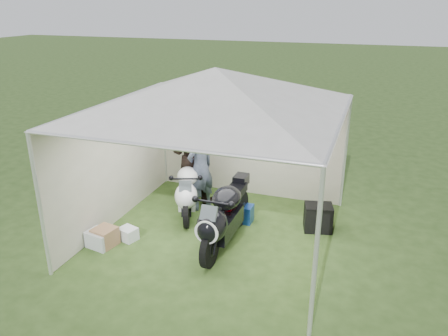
{
  "coord_description": "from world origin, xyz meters",
  "views": [
    {
      "loc": [
        2.45,
        -6.53,
        3.97
      ],
      "look_at": [
        0.03,
        0.35,
        1.18
      ],
      "focal_mm": 35.0,
      "sensor_mm": 36.0,
      "label": 1
    }
  ],
  "objects": [
    {
      "name": "crate_0",
      "position": [
        -1.75,
        -1.03,
        0.14
      ],
      "size": [
        0.48,
        0.41,
        0.29
      ],
      "primitive_type": "cube",
      "rotation": [
        0.0,
        0.0,
        -0.18
      ],
      "color": "#B3B8BD",
      "rests_on": "ground"
    },
    {
      "name": "person_dark_jacket",
      "position": [
        -1.0,
        1.31,
        1.01
      ],
      "size": [
        0.98,
        0.77,
        2.01
      ],
      "primitive_type": "imported",
      "rotation": [
        0.0,
        0.0,
        3.15
      ],
      "color": "black",
      "rests_on": "ground"
    },
    {
      "name": "crate_1",
      "position": [
        -1.69,
        -0.97,
        0.16
      ],
      "size": [
        0.42,
        0.42,
        0.32
      ],
      "primitive_type": "cube",
      "rotation": [
        0.0,
        0.0,
        -0.2
      ],
      "color": "#926B49",
      "rests_on": "ground"
    },
    {
      "name": "motorcycle_white",
      "position": [
        -0.83,
        0.63,
        0.52
      ],
      "size": [
        0.92,
        1.82,
        0.94
      ],
      "rotation": [
        0.0,
        0.0,
        0.36
      ],
      "color": "black",
      "rests_on": "ground"
    },
    {
      "name": "ground",
      "position": [
        0.0,
        0.0,
        0.0
      ],
      "size": [
        80.0,
        80.0,
        0.0
      ],
      "primitive_type": "plane",
      "color": "#2B4318",
      "rests_on": "ground"
    },
    {
      "name": "equipment_box",
      "position": [
        1.7,
        0.81,
        0.25
      ],
      "size": [
        0.58,
        0.51,
        0.5
      ],
      "primitive_type": "cube",
      "rotation": [
        0.0,
        0.0,
        0.25
      ],
      "color": "black",
      "rests_on": "ground"
    },
    {
      "name": "person_blue_jacket",
      "position": [
        -0.68,
        0.96,
        0.88
      ],
      "size": [
        0.65,
        0.76,
        1.76
      ],
      "primitive_type": "imported",
      "rotation": [
        0.0,
        0.0,
        -2.0
      ],
      "color": "slate",
      "rests_on": "ground"
    },
    {
      "name": "crate_2",
      "position": [
        -1.42,
        -0.67,
        0.11
      ],
      "size": [
        0.37,
        0.34,
        0.22
      ],
      "primitive_type": "cube",
      "rotation": [
        0.0,
        0.0,
        -0.31
      ],
      "color": "silver",
      "rests_on": "ground"
    },
    {
      "name": "paddock_stand",
      "position": [
        0.26,
        0.66,
        0.17
      ],
      "size": [
        0.45,
        0.29,
        0.34
      ],
      "primitive_type": "cube",
      "rotation": [
        0.0,
        0.0,
        -0.01
      ],
      "color": "blue",
      "rests_on": "ground"
    },
    {
      "name": "motorcycle_black",
      "position": [
        0.25,
        -0.32,
        0.59
      ],
      "size": [
        0.49,
        2.16,
        1.06
      ],
      "rotation": [
        0.0,
        0.0,
        -0.01
      ],
      "color": "black",
      "rests_on": "ground"
    },
    {
      "name": "canopy_tent",
      "position": [
        -0.0,
        0.03,
        2.58
      ],
      "size": [
        5.66,
        5.66,
        3.0
      ],
      "color": "silver",
      "rests_on": "ground"
    }
  ]
}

